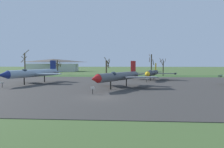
% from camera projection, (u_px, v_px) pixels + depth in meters
% --- Properties ---
extents(ground_plane, '(600.00, 600.00, 0.00)m').
position_uv_depth(ground_plane, '(101.00, 98.00, 24.59)').
color(ground_plane, '#425B2D').
extents(asphalt_apron, '(100.21, 49.54, 0.05)m').
position_uv_depth(asphalt_apron, '(110.00, 85.00, 39.40)').
color(asphalt_apron, '#383533').
rests_on(asphalt_apron, ground).
extents(grass_verge_strip, '(160.21, 12.00, 0.06)m').
position_uv_depth(grass_verge_strip, '(117.00, 76.00, 70.06)').
color(grass_verge_strip, '#345226').
rests_on(grass_verge_strip, ground).
extents(jet_fighter_front_left, '(11.15, 16.38, 5.13)m').
position_uv_depth(jet_fighter_front_left, '(33.00, 73.00, 41.88)').
color(jet_fighter_front_left, '#8EA3B2').
rests_on(jet_fighter_front_left, ground).
extents(info_placard_front_left, '(0.65, 0.26, 1.05)m').
position_uv_depth(info_placard_front_left, '(2.00, 84.00, 35.04)').
color(info_placard_front_left, black).
rests_on(info_placard_front_left, ground).
extents(jet_fighter_front_right, '(11.17, 13.64, 4.86)m').
position_uv_depth(jet_fighter_front_right, '(119.00, 76.00, 34.44)').
color(jet_fighter_front_right, '#565B60').
rests_on(jet_fighter_front_right, ground).
extents(info_placard_front_right, '(0.49, 0.21, 1.08)m').
position_uv_depth(info_placard_front_right, '(93.00, 90.00, 27.19)').
color(info_placard_front_right, black).
rests_on(info_placard_front_right, ground).
extents(jet_fighter_rear_left, '(12.02, 13.29, 4.48)m').
position_uv_depth(jet_fighter_rear_left, '(152.00, 73.00, 51.37)').
color(jet_fighter_rear_left, '#33383D').
rests_on(jet_fighter_rear_left, ground).
extents(info_placard_rear_left, '(0.64, 0.28, 1.03)m').
position_uv_depth(info_placard_rear_left, '(147.00, 80.00, 45.03)').
color(info_placard_rear_left, black).
rests_on(info_placard_rear_left, ground).
extents(bare_tree_far_left, '(2.91, 2.79, 10.08)m').
position_uv_depth(bare_tree_far_left, '(25.00, 63.00, 78.11)').
color(bare_tree_far_left, brown).
rests_on(bare_tree_far_left, ground).
extents(bare_tree_left_of_center, '(3.15, 3.54, 5.89)m').
position_uv_depth(bare_tree_left_of_center, '(58.00, 66.00, 79.59)').
color(bare_tree_left_of_center, brown).
rests_on(bare_tree_left_of_center, ground).
extents(bare_tree_center, '(2.31, 2.59, 6.87)m').
position_uv_depth(bare_tree_center, '(107.00, 66.00, 74.91)').
color(bare_tree_center, brown).
rests_on(bare_tree_center, ground).
extents(bare_tree_right_of_center, '(1.99, 1.96, 7.98)m').
position_uv_depth(bare_tree_right_of_center, '(151.00, 64.00, 73.44)').
color(bare_tree_right_of_center, '#42382D').
rests_on(bare_tree_right_of_center, ground).
extents(bare_tree_far_right, '(2.18, 2.57, 6.36)m').
position_uv_depth(bare_tree_far_right, '(163.00, 67.00, 71.90)').
color(bare_tree_far_right, '#42382D').
rests_on(bare_tree_far_right, ground).
extents(visitor_building, '(29.17, 16.14, 7.34)m').
position_uv_depth(visitor_building, '(54.00, 65.00, 115.48)').
color(visitor_building, beige).
rests_on(visitor_building, ground).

